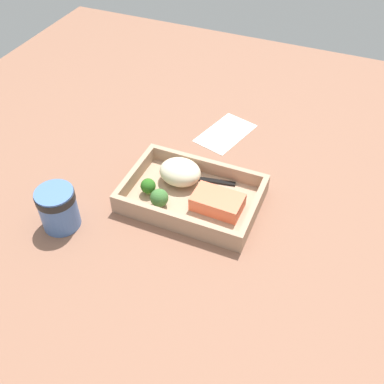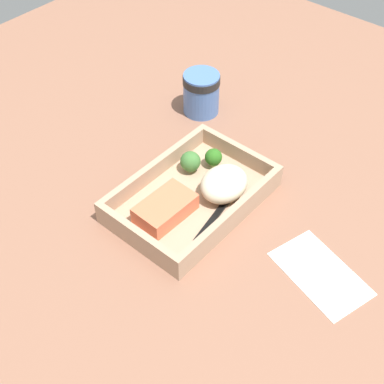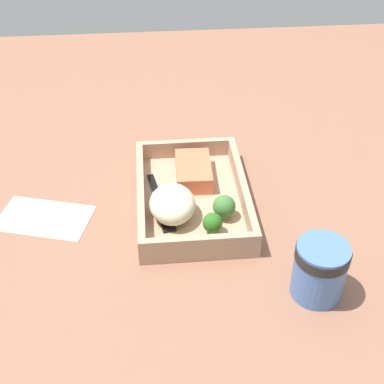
% 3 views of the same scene
% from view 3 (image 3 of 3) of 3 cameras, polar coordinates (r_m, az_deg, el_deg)
% --- Properties ---
extents(ground_plane, '(1.60, 1.60, 0.02)m').
position_cam_3_polar(ground_plane, '(0.94, 0.00, -1.76)').
color(ground_plane, '#885C47').
extents(takeout_tray, '(0.28, 0.19, 0.01)m').
position_cam_3_polar(takeout_tray, '(0.93, 0.00, -1.01)').
color(takeout_tray, tan).
rests_on(takeout_tray, ground_plane).
extents(tray_rim, '(0.28, 0.19, 0.03)m').
position_cam_3_polar(tray_rim, '(0.92, 0.00, 0.08)').
color(tray_rim, tan).
rests_on(tray_rim, takeout_tray).
extents(salmon_fillet, '(0.10, 0.07, 0.03)m').
position_cam_3_polar(salmon_fillet, '(0.97, 0.16, 2.24)').
color(salmon_fillet, '#F06D48').
rests_on(salmon_fillet, takeout_tray).
extents(mashed_potatoes, '(0.09, 0.08, 0.05)m').
position_cam_3_polar(mashed_potatoes, '(0.88, -2.10, -1.29)').
color(mashed_potatoes, beige).
rests_on(mashed_potatoes, takeout_tray).
extents(broccoli_floret_1, '(0.04, 0.04, 0.04)m').
position_cam_3_polar(broccoli_floret_1, '(0.88, 3.45, -1.56)').
color(broccoli_floret_1, '#8AA160').
rests_on(broccoli_floret_1, takeout_tray).
extents(broccoli_floret_2, '(0.03, 0.03, 0.04)m').
position_cam_3_polar(broccoli_floret_2, '(0.85, 2.21, -3.33)').
color(broccoli_floret_2, '#85A459').
rests_on(broccoli_floret_2, takeout_tray).
extents(fork, '(0.16, 0.04, 0.00)m').
position_cam_3_polar(fork, '(0.91, -3.35, -1.45)').
color(fork, black).
rests_on(fork, takeout_tray).
extents(paper_cup, '(0.08, 0.08, 0.09)m').
position_cam_3_polar(paper_cup, '(0.78, 13.50, -7.86)').
color(paper_cup, '#4A72B7').
rests_on(paper_cup, ground_plane).
extents(receipt_slip, '(0.13, 0.17, 0.00)m').
position_cam_3_polar(receipt_slip, '(0.94, -15.49, -2.66)').
color(receipt_slip, white).
rests_on(receipt_slip, ground_plane).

